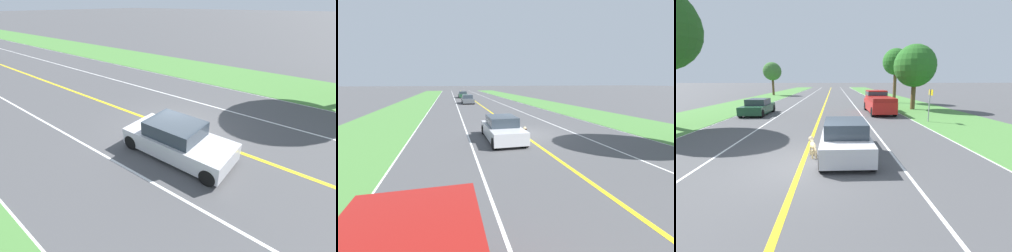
{
  "view_description": "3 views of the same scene",
  "coord_description": "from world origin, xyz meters",
  "views": [
    {
      "loc": [
        7.77,
        5.53,
        5.38
      ],
      "look_at": [
        1.46,
        0.73,
        1.02
      ],
      "focal_mm": 24.0,
      "sensor_mm": 36.0,
      "label": 1
    },
    {
      "loc": [
        4.55,
        13.91,
        3.36
      ],
      "look_at": [
        1.3,
        1.02,
        0.76
      ],
      "focal_mm": 24.0,
      "sensor_mm": 36.0,
      "label": 2
    },
    {
      "loc": [
        1.18,
        -7.41,
        2.97
      ],
      "look_at": [
        1.53,
        0.89,
        1.24
      ],
      "focal_mm": 24.0,
      "sensor_mm": 36.0,
      "label": 3
    }
  ],
  "objects": [
    {
      "name": "ground_plane",
      "position": [
        0.0,
        0.0,
        0.0
      ],
      "size": [
        400.0,
        400.0,
        0.0
      ],
      "primitive_type": "plane",
      "color": "#4C4C4F"
    },
    {
      "name": "centre_divider_line",
      "position": [
        0.0,
        0.0,
        0.0
      ],
      "size": [
        0.18,
        160.0,
        0.01
      ],
      "primitive_type": "cube",
      "color": "yellow",
      "rests_on": "ground"
    },
    {
      "name": "lane_edge_line_right",
      "position": [
        7.0,
        0.0,
        0.0
      ],
      "size": [
        0.14,
        160.0,
        0.01
      ],
      "primitive_type": "cube",
      "color": "white",
      "rests_on": "ground"
    },
    {
      "name": "lane_edge_line_left",
      "position": [
        -7.0,
        0.0,
        0.0
      ],
      "size": [
        0.14,
        160.0,
        0.01
      ],
      "primitive_type": "cube",
      "color": "white",
      "rests_on": "ground"
    },
    {
      "name": "lane_dash_same_dir",
      "position": [
        3.5,
        0.0,
        0.0
      ],
      "size": [
        0.1,
        160.0,
        0.01
      ],
      "primitive_type": "cube",
      "color": "white",
      "rests_on": "ground"
    },
    {
      "name": "lane_dash_oncoming",
      "position": [
        -3.5,
        0.0,
        0.0
      ],
      "size": [
        0.1,
        160.0,
        0.01
      ],
      "primitive_type": "cube",
      "color": "white",
      "rests_on": "ground"
    },
    {
      "name": "grass_verge_left",
      "position": [
        -10.0,
        0.0,
        0.01
      ],
      "size": [
        6.0,
        160.0,
        0.03
      ],
      "primitive_type": "cube",
      "color": "#4C843D",
      "rests_on": "ground"
    },
    {
      "name": "ego_car",
      "position": [
        1.6,
        1.31,
        0.65
      ],
      "size": [
        1.91,
        4.35,
        1.4
      ],
      "color": "silver",
      "rests_on": "ground"
    },
    {
      "name": "dog",
      "position": [
        0.3,
        1.09,
        0.47
      ],
      "size": [
        0.42,
        1.11,
        0.76
      ],
      "rotation": [
        0.0,
        0.0,
        0.27
      ],
      "color": "#D1B784",
      "rests_on": "ground"
    }
  ]
}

